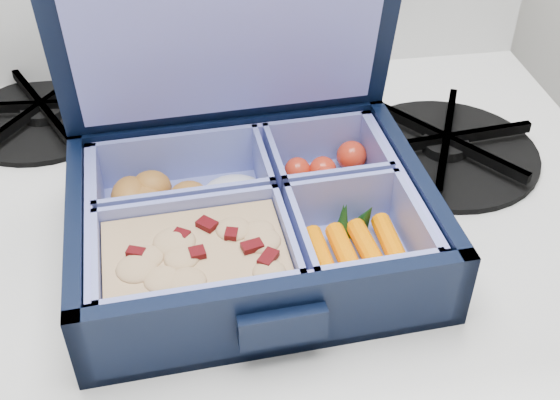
{
  "coord_description": "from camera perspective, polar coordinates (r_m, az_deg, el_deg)",
  "views": [
    {
      "loc": [
        -0.26,
        1.26,
        1.31
      ],
      "look_at": [
        -0.2,
        1.65,
        0.98
      ],
      "focal_mm": 45.0,
      "sensor_mm": 36.0,
      "label": 1
    }
  ],
  "objects": [
    {
      "name": "fork",
      "position": [
        0.68,
        6.53,
        6.88
      ],
      "size": [
        0.09,
        0.16,
        0.01
      ],
      "primitive_type": null,
      "rotation": [
        0.0,
        0.0,
        -0.47
      ],
      "color": "#A7A7A7",
      "rests_on": "stove"
    },
    {
      "name": "burner_grate_rear",
      "position": [
        0.71,
        -18.71,
        6.76
      ],
      "size": [
        0.16,
        0.16,
        0.02
      ],
      "primitive_type": "cylinder",
      "rotation": [
        0.0,
        0.0,
        -0.07
      ],
      "color": "black",
      "rests_on": "stove"
    },
    {
      "name": "burner_grate",
      "position": [
        0.64,
        13.3,
        4.47
      ],
      "size": [
        0.18,
        0.18,
        0.02
      ],
      "primitive_type": "cylinder",
      "rotation": [
        0.0,
        0.0,
        0.11
      ],
      "color": "black",
      "rests_on": "stove"
    },
    {
      "name": "bento_box",
      "position": [
        0.51,
        -2.27,
        -1.74
      ],
      "size": [
        0.27,
        0.21,
        0.06
      ],
      "primitive_type": null,
      "rotation": [
        0.0,
        0.0,
        0.06
      ],
      "color": "black",
      "rests_on": "stove"
    }
  ]
}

